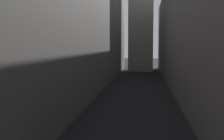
# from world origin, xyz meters

# --- Properties ---
(ground_plane) EXTENTS (264.00, 264.00, 0.00)m
(ground_plane) POSITION_xyz_m (0.00, 48.00, 0.00)
(ground_plane) COLOR black
(building_block_left) EXTENTS (11.61, 108.00, 23.30)m
(building_block_left) POSITION_xyz_m (-11.30, 50.00, 11.65)
(building_block_left) COLOR slate
(building_block_left) RESTS_ON ground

